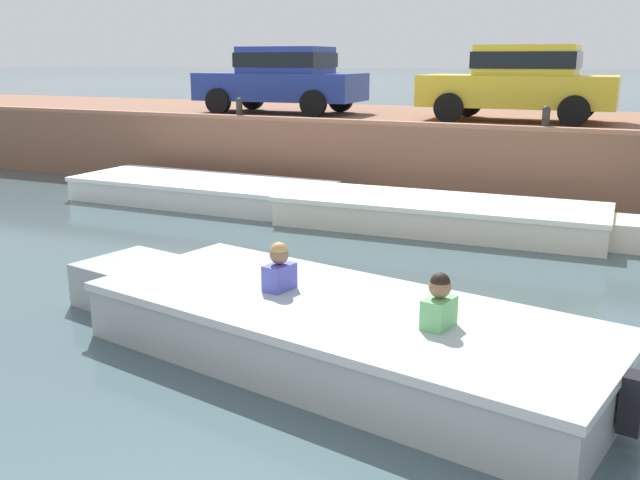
{
  "coord_description": "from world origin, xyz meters",
  "views": [
    {
      "loc": [
        2.27,
        -1.53,
        2.79
      ],
      "look_at": [
        -0.34,
        4.13,
        1.2
      ],
      "focal_mm": 40.0,
      "sensor_mm": 36.0,
      "label": 1
    }
  ],
  "objects_px": {
    "boat_moored_central_cream": "(454,216)",
    "mooring_bollard_mid": "(546,117)",
    "car_left_inner_yellow": "(521,80)",
    "motorboat_passing": "(321,328)",
    "mooring_bollard_west": "(239,107)",
    "boat_moored_west_white": "(212,192)",
    "car_leftmost_blue": "(283,77)"
  },
  "relations": [
    {
      "from": "boat_moored_central_cream",
      "to": "mooring_bollard_mid",
      "type": "bearing_deg",
      "value": 63.02
    },
    {
      "from": "car_left_inner_yellow",
      "to": "motorboat_passing",
      "type": "bearing_deg",
      "value": -90.95
    },
    {
      "from": "car_leftmost_blue",
      "to": "car_left_inner_yellow",
      "type": "xyz_separation_m",
      "value": [
        5.55,
        -0.0,
        0.0
      ]
    },
    {
      "from": "boat_moored_central_cream",
      "to": "mooring_bollard_mid",
      "type": "xyz_separation_m",
      "value": [
        1.08,
        2.12,
        1.51
      ]
    },
    {
      "from": "motorboat_passing",
      "to": "car_left_inner_yellow",
      "type": "xyz_separation_m",
      "value": [
        0.16,
        9.56,
        2.08
      ]
    },
    {
      "from": "motorboat_passing",
      "to": "car_left_inner_yellow",
      "type": "height_order",
      "value": "car_left_inner_yellow"
    },
    {
      "from": "car_leftmost_blue",
      "to": "mooring_bollard_mid",
      "type": "relative_size",
      "value": 8.94
    },
    {
      "from": "boat_moored_west_white",
      "to": "mooring_bollard_mid",
      "type": "bearing_deg",
      "value": 17.21
    },
    {
      "from": "car_left_inner_yellow",
      "to": "mooring_bollard_mid",
      "type": "height_order",
      "value": "car_left_inner_yellow"
    },
    {
      "from": "car_leftmost_blue",
      "to": "mooring_bollard_west",
      "type": "distance_m",
      "value": 1.89
    },
    {
      "from": "motorboat_passing",
      "to": "car_left_inner_yellow",
      "type": "bearing_deg",
      "value": 89.05
    },
    {
      "from": "car_leftmost_blue",
      "to": "car_left_inner_yellow",
      "type": "height_order",
      "value": "same"
    },
    {
      "from": "boat_moored_west_white",
      "to": "car_left_inner_yellow",
      "type": "bearing_deg",
      "value": 34.85
    },
    {
      "from": "boat_moored_central_cream",
      "to": "car_leftmost_blue",
      "type": "distance_m",
      "value": 6.87
    },
    {
      "from": "boat_moored_central_cream",
      "to": "car_leftmost_blue",
      "type": "relative_size",
      "value": 1.64
    },
    {
      "from": "boat_moored_central_cream",
      "to": "car_left_inner_yellow",
      "type": "xyz_separation_m",
      "value": [
        0.3,
        3.9,
        2.12
      ]
    },
    {
      "from": "car_leftmost_blue",
      "to": "mooring_bollard_mid",
      "type": "distance_m",
      "value": 6.6
    },
    {
      "from": "car_left_inner_yellow",
      "to": "mooring_bollard_west",
      "type": "height_order",
      "value": "car_left_inner_yellow"
    },
    {
      "from": "boat_moored_central_cream",
      "to": "mooring_bollard_west",
      "type": "relative_size",
      "value": 14.66
    },
    {
      "from": "mooring_bollard_mid",
      "to": "boat_moored_west_white",
      "type": "bearing_deg",
      "value": -162.79
    },
    {
      "from": "boat_moored_central_cream",
      "to": "mooring_bollard_mid",
      "type": "distance_m",
      "value": 2.82
    },
    {
      "from": "boat_moored_west_white",
      "to": "mooring_bollard_mid",
      "type": "xyz_separation_m",
      "value": [
        6.02,
        1.86,
        1.53
      ]
    },
    {
      "from": "car_left_inner_yellow",
      "to": "mooring_bollard_mid",
      "type": "distance_m",
      "value": 2.04
    },
    {
      "from": "motorboat_passing",
      "to": "mooring_bollard_mid",
      "type": "xyz_separation_m",
      "value": [
        0.93,
        7.77,
        1.47
      ]
    },
    {
      "from": "motorboat_passing",
      "to": "mooring_bollard_west",
      "type": "height_order",
      "value": "mooring_bollard_west"
    },
    {
      "from": "motorboat_passing",
      "to": "mooring_bollard_mid",
      "type": "distance_m",
      "value": 7.97
    },
    {
      "from": "boat_moored_west_white",
      "to": "mooring_bollard_west",
      "type": "bearing_deg",
      "value": 103.34
    },
    {
      "from": "boat_moored_west_white",
      "to": "car_leftmost_blue",
      "type": "height_order",
      "value": "car_leftmost_blue"
    },
    {
      "from": "boat_moored_west_white",
      "to": "mooring_bollard_mid",
      "type": "height_order",
      "value": "mooring_bollard_mid"
    },
    {
      "from": "car_left_inner_yellow",
      "to": "mooring_bollard_west",
      "type": "relative_size",
      "value": 8.83
    },
    {
      "from": "boat_moored_west_white",
      "to": "boat_moored_central_cream",
      "type": "bearing_deg",
      "value": -2.94
    },
    {
      "from": "car_left_inner_yellow",
      "to": "mooring_bollard_mid",
      "type": "xyz_separation_m",
      "value": [
        0.78,
        -1.79,
        -0.61
      ]
    }
  ]
}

